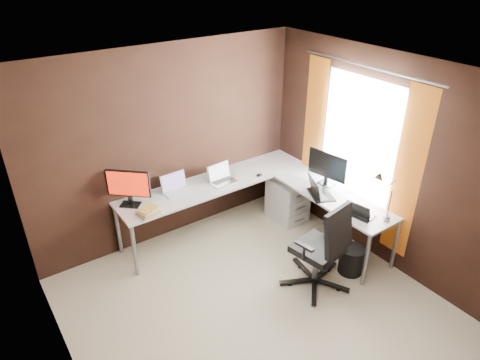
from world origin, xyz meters
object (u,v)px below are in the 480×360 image
(office_chair, at_px, (319,262))
(laptop_black_big, at_px, (319,192))
(laptop_white, at_px, (176,188))
(book_stack, at_px, (148,211))
(monitor_left, at_px, (128,186))
(drawer_pedestal, at_px, (288,199))
(wastebasket, at_px, (351,260))
(desk_lamp, at_px, (383,191))
(monitor_right, at_px, (327,167))
(laptop_silver, at_px, (221,178))
(laptop_black_small, at_px, (360,213))

(office_chair, bearing_deg, laptop_black_big, 39.56)
(laptop_white, distance_m, book_stack, 0.57)
(monitor_left, height_order, office_chair, monitor_left)
(laptop_black_big, bearing_deg, drawer_pedestal, 15.33)
(laptop_black_big, xyz_separation_m, wastebasket, (-0.03, -0.65, -0.61))
(drawer_pedestal, bearing_deg, book_stack, 175.70)
(desk_lamp, bearing_deg, office_chair, 155.17)
(monitor_right, distance_m, desk_lamp, 0.92)
(monitor_left, bearing_deg, office_chair, -6.70)
(monitor_left, distance_m, wastebasket, 2.76)
(drawer_pedestal, xyz_separation_m, laptop_white, (-1.49, 0.43, 0.48))
(laptop_silver, height_order, office_chair, office_chair)
(office_chair, height_order, wastebasket, office_chair)
(laptop_silver, distance_m, desk_lamp, 2.03)
(monitor_left, bearing_deg, desk_lamp, 1.28)
(drawer_pedestal, xyz_separation_m, desk_lamp, (0.07, -1.44, 0.80))
(book_stack, height_order, wastebasket, book_stack)
(laptop_white, distance_m, laptop_black_small, 2.23)
(book_stack, bearing_deg, wastebasket, -38.33)
(monitor_left, distance_m, laptop_white, 0.62)
(laptop_black_small, relative_size, wastebasket, 0.97)
(laptop_white, bearing_deg, desk_lamp, -52.05)
(monitor_left, height_order, laptop_black_small, monitor_left)
(drawer_pedestal, relative_size, laptop_white, 1.73)
(monitor_left, xyz_separation_m, monitor_right, (2.24, -0.99, 0.00))
(laptop_white, xyz_separation_m, book_stack, (-0.50, -0.28, -0.01))
(monitor_left, distance_m, book_stack, 0.39)
(wastebasket, bearing_deg, drawer_pedestal, 84.20)
(monitor_right, xyz_separation_m, laptop_white, (-1.65, 0.95, -0.21))
(drawer_pedestal, xyz_separation_m, laptop_black_big, (-0.11, -0.67, 0.48))
(laptop_white, distance_m, wastebasket, 2.30)
(wastebasket, bearing_deg, laptop_white, 127.92)
(laptop_black_small, xyz_separation_m, office_chair, (-0.56, 0.02, -0.45))
(laptop_black_big, bearing_deg, laptop_silver, 62.75)
(monitor_right, distance_m, laptop_silver, 1.36)
(laptop_silver, xyz_separation_m, desk_lamp, (0.96, -1.76, 0.32))
(drawer_pedestal, distance_m, monitor_right, 0.88)
(drawer_pedestal, height_order, laptop_black_big, laptop_black_big)
(monitor_left, bearing_deg, laptop_white, 39.21)
(laptop_black_small, bearing_deg, monitor_left, 37.86)
(monitor_right, xyz_separation_m, laptop_black_big, (-0.27, -0.14, -0.20))
(monitor_right, height_order, laptop_silver, monitor_right)
(wastebasket, bearing_deg, monitor_right, 69.71)
(monitor_left, relative_size, book_stack, 1.68)
(desk_lamp, bearing_deg, monitor_right, 74.33)
(laptop_black_big, height_order, wastebasket, laptop_black_big)
(drawer_pedestal, bearing_deg, monitor_right, -73.03)
(laptop_black_big, height_order, laptop_black_small, laptop_black_big)
(desk_lamp, distance_m, wastebasket, 0.96)
(drawer_pedestal, relative_size, office_chair, 0.54)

